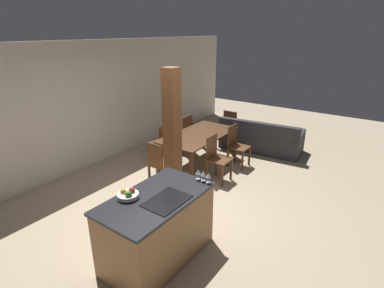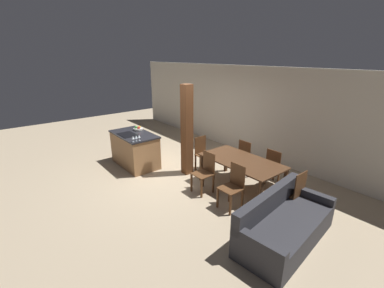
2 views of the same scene
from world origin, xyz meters
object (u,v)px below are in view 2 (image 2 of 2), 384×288
wine_glass_middle (136,137)px  wine_glass_far (139,136)px  dining_chair_near_left (205,172)px  timber_post (187,131)px  dining_table (241,163)px  couch (284,226)px  dining_chair_far_left (247,156)px  dining_chair_foot_end (293,192)px  fruit_bowl (138,129)px  dining_chair_near_right (233,186)px  dining_chair_far_right (275,167)px  wine_glass_near (133,138)px  dining_chair_head_end (203,153)px  kitchen_island (135,149)px

wine_glass_middle → wine_glass_far: 0.08m
wine_glass_middle → dining_chair_near_left: (1.70, 0.80, -0.56)m
timber_post → dining_table: bearing=17.1°
dining_chair_near_left → couch: size_ratio=0.45×
dining_chair_far_left → dining_table: bearing=120.4°
dining_table → dining_chair_foot_end: size_ratio=2.03×
fruit_bowl → dining_table: (3.02, 1.01, -0.35)m
fruit_bowl → wine_glass_far: (0.90, -0.44, 0.07)m
dining_chair_near_right → wine_glass_far: bearing=-164.3°
fruit_bowl → dining_chair_far_left: bearing=33.9°
wine_glass_far → dining_chair_far_right: bearing=40.4°
timber_post → dining_chair_near_left: bearing=-15.5°
wine_glass_near → timber_post: 1.36m
dining_chair_near_right → dining_chair_far_right: same height
wine_glass_far → couch: 3.91m
dining_chair_far_left → dining_chair_head_end: 1.16m
couch → dining_chair_far_right: bearing=32.8°
wine_glass_middle → couch: size_ratio=0.07×
timber_post → dining_chair_near_right: bearing=-8.6°
dining_chair_far_left → dining_chair_near_left: bearing=90.0°
wine_glass_far → wine_glass_near: bearing=-90.0°
dining_chair_near_right → dining_chair_far_left: bearing=120.4°
fruit_bowl → kitchen_island: bearing=-49.0°
dining_table → couch: size_ratio=0.92×
wine_glass_near → dining_chair_far_left: (1.70, 2.35, -0.56)m
wine_glass_far → timber_post: size_ratio=0.06×
wine_glass_near → wine_glass_middle: 0.08m
dining_chair_near_right → dining_chair_foot_end: same height
wine_glass_far → timber_post: 1.21m
wine_glass_middle → dining_chair_foot_end: size_ratio=0.16×
dining_chair_far_right → fruit_bowl: bearing=26.8°
fruit_bowl → timber_post: size_ratio=0.12×
fruit_bowl → timber_post: bearing=19.8°
dining_chair_far_left → kitchen_island: bearing=40.1°
dining_chair_foot_end → dining_table: bearing=-90.0°
dining_table → dining_chair_near_right: bearing=-59.6°
dining_chair_near_left → dining_chair_near_right: size_ratio=1.00×
kitchen_island → wine_glass_middle: wine_glass_middle is taller
kitchen_island → dining_chair_head_end: bearing=40.7°
kitchen_island → wine_glass_far: (0.68, -0.18, 0.58)m
couch → timber_post: timber_post is taller
wine_glass_middle → timber_post: size_ratio=0.06×
wine_glass_near → dining_chair_head_end: size_ratio=0.16×
fruit_bowl → dining_chair_near_right: size_ratio=0.29×
wine_glass_near → dining_chair_near_right: (2.56, 0.89, -0.56)m
dining_chair_near_left → dining_chair_far_right: (0.86, 1.46, 0.00)m
wine_glass_near → dining_chair_near_left: size_ratio=0.16×
dining_chair_far_right → couch: size_ratio=0.45×
wine_glass_middle → dining_chair_far_right: 3.46m
dining_chair_head_end → timber_post: size_ratio=0.40×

